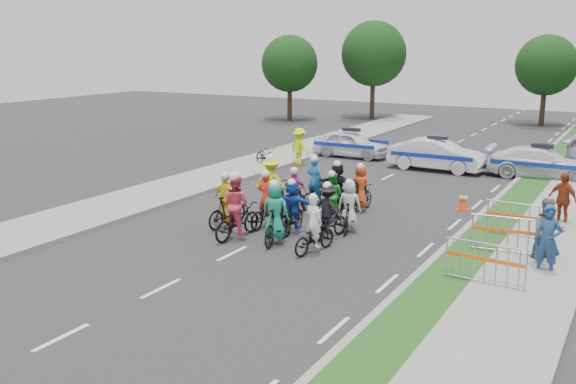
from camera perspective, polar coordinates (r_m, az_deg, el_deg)
The scene contains 35 objects.
ground at distance 18.04m, azimuth -5.00°, elevation -5.49°, with size 90.00×90.00×0.00m, color #28282B.
curb_right at distance 20.40m, azimuth 15.21°, elevation -3.52°, with size 0.20×60.00×0.12m, color gray.
grass_strip at distance 20.25m, azimuth 17.12°, elevation -3.78°, with size 1.20×60.00×0.11m, color #1F4416.
sidewalk_right at distance 19.97m, azimuth 22.16°, elevation -4.39°, with size 2.40×60.00×0.13m, color gray.
sidewalk_left at distance 25.68m, azimuth -10.64°, elevation 0.14°, with size 3.00×60.00×0.13m, color gray.
rider_0 at distance 17.93m, azimuth 2.33°, elevation -3.64°, with size 0.92×1.77×1.72m.
rider_1 at distance 18.66m, azimuth -1.10°, elevation -2.40°, with size 0.89×1.90×1.93m.
rider_2 at distance 19.25m, azimuth -4.60°, elevation -1.94°, with size 0.91×2.06×2.05m.
rider_3 at distance 20.41m, azimuth -5.46°, elevation -1.23°, with size 0.95×1.77×1.81m.
rider_4 at distance 19.15m, azimuth 3.57°, elevation -2.19°, with size 1.07×1.82×1.77m.
rider_5 at distance 19.69m, azimuth 0.42°, elevation -1.60°, with size 1.42×1.69×1.73m.
rider_6 at distance 20.43m, azimuth -1.88°, elevation -1.41°, with size 0.73×1.86×1.86m.
rider_7 at distance 19.93m, azimuth 5.49°, elevation -1.68°, with size 0.79×1.67×1.70m.
rider_8 at distance 20.97m, azimuth 3.97°, elevation -0.95°, with size 0.74×1.71×1.74m.
rider_9 at distance 21.60m, azimuth 0.65°, elevation -0.46°, with size 0.87×1.64×1.71m.
rider_10 at distance 22.17m, azimuth -1.47°, elevation 0.22°, with size 1.21×2.08×2.05m.
rider_11 at distance 22.23m, azimuth 4.44°, elevation 0.17°, with size 1.50×1.78×1.82m.
rider_12 at distance 22.89m, azimuth 2.41°, elevation 0.21°, with size 0.70×1.87×1.89m.
rider_13 at distance 22.36m, azimuth 6.47°, elevation -0.03°, with size 0.76×1.68×1.73m.
police_car_0 at distance 33.07m, azimuth 5.63°, elevation 4.26°, with size 1.57×3.90×1.33m, color white.
police_car_1 at distance 30.24m, azimuth 13.09°, elevation 3.25°, with size 1.52×4.36×1.44m, color white.
police_car_2 at distance 29.84m, azimuth 21.60°, elevation 2.42°, with size 1.86×4.57×1.33m, color white.
spectator_0 at distance 17.36m, azimuth 22.08°, elevation -4.01°, with size 0.67×0.44×1.83m, color navy.
spectator_1 at distance 18.17m, azimuth 22.08°, elevation -3.32°, with size 0.88×0.68×1.80m, color #5D5C62.
spectator_2 at distance 22.29m, azimuth 23.22°, elevation -0.58°, with size 1.02×0.42×1.73m, color maroon.
marshal_hiviz at distance 30.69m, azimuth 1.04°, elevation 4.05°, with size 1.15×0.66×1.78m, color #E6FD0D.
barrier_0 at distance 16.10m, azimuth 17.09°, elevation -6.27°, with size 2.00×0.50×1.12m, color #A5A8AD, non-canonical shape.
barrier_1 at distance 18.61m, azimuth 18.94°, elevation -3.78°, with size 2.00×0.50×1.12m, color #A5A8AD, non-canonical shape.
barrier_2 at distance 20.25m, azimuth 19.89°, elevation -2.50°, with size 2.00×0.50×1.12m, color #A5A8AD, non-canonical shape.
cone_0 at distance 23.33m, azimuth 15.31°, elevation -0.72°, with size 0.40×0.40×0.70m.
cone_1 at distance 26.92m, azimuth 23.19°, elevation 0.49°, with size 0.40×0.40×0.70m.
parked_bike at distance 30.36m, azimuth -2.00°, elevation 3.17°, with size 0.64×1.82×0.96m, color black.
tree_0 at distance 48.31m, azimuth 0.15°, elevation 11.33°, with size 4.20×4.20×6.30m.
tree_3 at distance 49.71m, azimuth 7.62°, elevation 12.08°, with size 4.90×4.90×7.35m.
tree_4 at distance 48.52m, azimuth 21.99°, elevation 10.40°, with size 4.20×4.20×6.30m.
Camera 1 is at (9.78, -14.02, 5.76)m, focal length 40.00 mm.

